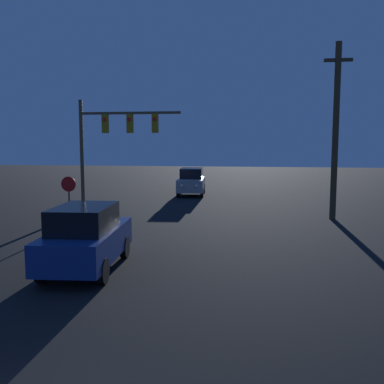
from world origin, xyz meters
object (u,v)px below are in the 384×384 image
at_px(traffic_signal_mast, 111,135).
at_px(utility_pole, 336,130).
at_px(car_near, 86,237).
at_px(car_far, 191,181).
at_px(stop_sign, 69,193).

height_order(traffic_signal_mast, utility_pole, utility_pole).
height_order(car_near, traffic_signal_mast, traffic_signal_mast).
bearing_deg(car_far, traffic_signal_mast, 66.15).
bearing_deg(traffic_signal_mast, car_near, -75.41).
bearing_deg(utility_pole, car_near, -131.66).
height_order(traffic_signal_mast, stop_sign, traffic_signal_mast).
bearing_deg(car_far, car_near, 84.64).
distance_m(traffic_signal_mast, stop_sign, 4.69).
bearing_deg(stop_sign, traffic_signal_mast, 83.31).
xyz_separation_m(car_near, stop_sign, (-2.93, 5.44, 0.55)).
xyz_separation_m(car_near, car_far, (0.39, 17.35, 0.00)).
distance_m(car_far, stop_sign, 12.38).
bearing_deg(traffic_signal_mast, stop_sign, -96.69).
height_order(car_near, stop_sign, stop_sign).
relative_size(car_near, stop_sign, 1.95).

